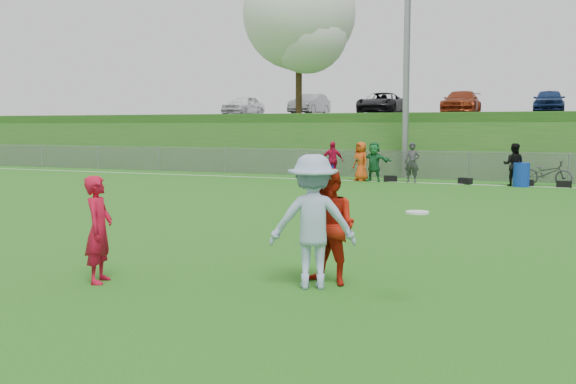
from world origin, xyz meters
The scene contains 17 objects.
ground centered at (0.00, 0.00, 0.00)m, with size 120.00×120.00×0.00m, color #1B6214.
sideline_far centered at (0.00, 18.00, 0.01)m, with size 60.00×0.10×0.01m, color white.
fence centered at (0.00, 20.00, 0.65)m, with size 58.00×0.06×1.30m.
light_pole centered at (-3.00, 20.80, 6.71)m, with size 1.20×0.40×12.15m.
berm centered at (0.00, 31.00, 1.50)m, with size 120.00×18.00×3.00m, color #184F16.
parking_lot centered at (0.00, 33.00, 3.05)m, with size 120.00×12.00×0.10m, color black.
tree_white_flowering centered at (-9.84, 24.92, 8.32)m, with size 6.30×6.30×8.78m.
car_row centered at (-1.17, 32.00, 3.82)m, with size 32.04×5.18×1.44m.
spectator_row centered at (-2.74, 18.00, 0.85)m, with size 8.56×0.91×1.69m.
gear_bags centered at (0.84, 18.10, 0.13)m, with size 7.41×0.53×0.26m.
player_red_left centered at (-2.84, -1.11, 0.81)m, with size 0.59×0.39×1.63m, color #B90C29.
player_red_center centered at (0.42, 0.12, 0.87)m, with size 0.85×0.66×1.75m, color #B61B0C.
player_blue centered at (0.25, -0.16, 0.98)m, with size 1.27×0.73×1.96m, color #99B0D5.
frisbee centered at (1.88, -0.71, 1.27)m, with size 0.30×0.30×0.03m.
recycling_bin centered at (2.27, 17.82, 0.47)m, with size 0.63×0.63×0.94m, color #0E329D.
camp_chair centered at (-6.02, 18.43, 0.27)m, with size 0.53×0.54×0.90m.
bicycle centered at (3.19, 18.69, 0.51)m, with size 0.68×1.96×1.03m, color #333336.
Camera 1 is at (3.48, -8.83, 2.36)m, focal length 40.00 mm.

